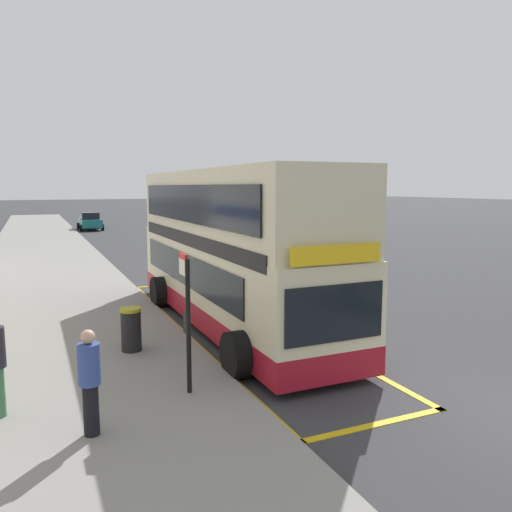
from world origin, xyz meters
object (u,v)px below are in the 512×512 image
at_px(parked_car_teal_ahead, 90,221).
at_px(pedestrian_waiting_near_sign, 90,378).
at_px(bus_stop_sign, 187,311).
at_px(litter_bin, 131,329).
at_px(double_decker_bus, 230,254).

height_order(parked_car_teal_ahead, pedestrian_waiting_near_sign, pedestrian_waiting_near_sign).
height_order(bus_stop_sign, parked_car_teal_ahead, bus_stop_sign).
relative_size(parked_car_teal_ahead, pedestrian_waiting_near_sign, 2.51).
bearing_deg(parked_car_teal_ahead, litter_bin, 87.74).
height_order(double_decker_bus, litter_bin, double_decker_bus).
bearing_deg(parked_car_teal_ahead, pedestrian_waiting_near_sign, 86.35).
bearing_deg(double_decker_bus, pedestrian_waiting_near_sign, -128.80).
xyz_separation_m(parked_car_teal_ahead, litter_bin, (-2.95, -37.06, -0.14)).
distance_m(bus_stop_sign, litter_bin, 3.05).
relative_size(pedestrian_waiting_near_sign, litter_bin, 1.64).
bearing_deg(litter_bin, parked_car_teal_ahead, 85.45).
bearing_deg(bus_stop_sign, pedestrian_waiting_near_sign, -150.79).
distance_m(double_decker_bus, bus_stop_sign, 5.17).
relative_size(bus_stop_sign, litter_bin, 2.53).
relative_size(double_decker_bus, bus_stop_sign, 4.24).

